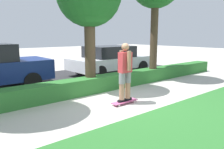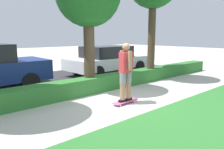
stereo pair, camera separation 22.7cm
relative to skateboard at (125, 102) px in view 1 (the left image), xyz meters
The scene contains 6 objects.
ground_plane 0.18m from the skateboard, 32.82° to the left, with size 60.00×60.00×0.00m, color #BCB7AD.
street_asphalt 4.30m from the skateboard, 88.07° to the left, with size 14.79×5.00×0.01m.
hedge_row 1.71m from the skateboard, 85.11° to the left, with size 14.79×0.60×0.54m.
skateboard is the anchor object (origin of this frame).
skater_person 0.92m from the skateboard, 153.43° to the left, with size 0.50×0.43×1.69m.
parked_car_middle 5.16m from the skateboard, 55.33° to the left, with size 4.55×1.99×1.44m.
Camera 1 is at (-4.34, -4.61, 1.99)m, focal length 35.00 mm.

